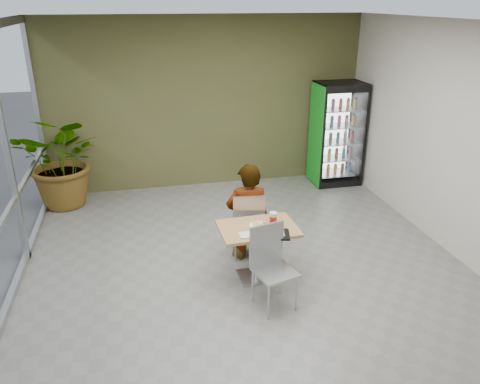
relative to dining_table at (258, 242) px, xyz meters
name	(u,v)px	position (x,y,z in m)	size (l,w,h in m)	color
ground	(250,276)	(-0.08, 0.05, -0.54)	(7.00, 7.00, 0.00)	gray
room_envelope	(251,163)	(-0.08, 0.05, 1.06)	(6.00, 7.00, 3.20)	silver
dining_table	(258,242)	(0.00, 0.00, 0.00)	(1.01, 0.72, 0.75)	#BB8050
chair_far	(248,220)	(0.00, 0.55, 0.05)	(0.48, 0.49, 0.99)	#A5A7A9
chair_near	(271,260)	(0.01, -0.55, 0.06)	(0.54, 0.55, 1.01)	#A5A7A9
seated_woman	(248,221)	(0.01, 0.61, 0.01)	(0.63, 0.40, 1.70)	black
pizza_plate	(258,225)	(0.01, 0.03, 0.23)	(0.33, 0.26, 0.03)	silver
soda_cup	(273,219)	(0.21, 0.02, 0.30)	(0.10, 0.10, 0.17)	silver
napkin_stack	(246,235)	(-0.21, -0.20, 0.22)	(0.16, 0.16, 0.02)	silver
cafeteria_tray	(273,234)	(0.13, -0.26, 0.23)	(0.40, 0.29, 0.02)	black
beverage_fridge	(337,134)	(2.40, 3.08, 0.46)	(0.91, 0.70, 1.99)	black
potted_plant	(64,160)	(-2.69, 3.06, 0.30)	(1.50, 1.30, 1.67)	#296528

